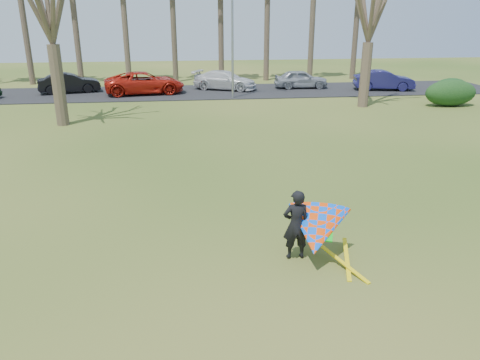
{
  "coord_description": "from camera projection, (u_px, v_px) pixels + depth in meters",
  "views": [
    {
      "loc": [
        -1.61,
        -10.81,
        5.74
      ],
      "look_at": [
        0.0,
        2.0,
        1.1
      ],
      "focal_mm": 35.0,
      "sensor_mm": 36.0,
      "label": 1
    }
  ],
  "objects": [
    {
      "name": "streetlight",
      "position": [
        235.0,
        32.0,
        31.5
      ],
      "size": [
        2.28,
        0.18,
        8.0
      ],
      "color": "gray",
      "rests_on": "ground"
    },
    {
      "name": "hedge_far",
      "position": [
        451.0,
        89.0,
        32.39
      ],
      "size": [
        2.66,
        1.25,
        1.48
      ],
      "primitive_type": "ellipsoid",
      "color": "#123316",
      "rests_on": "ground"
    },
    {
      "name": "car_5",
      "position": [
        384.0,
        80.0,
        36.05
      ],
      "size": [
        4.74,
        2.44,
        1.49
      ],
      "primitive_type": "imported",
      "rotation": [
        0.0,
        0.0,
        1.37
      ],
      "color": "navy",
      "rests_on": "parking_strip"
    },
    {
      "name": "parking_strip",
      "position": [
        202.0,
        92.0,
        35.55
      ],
      "size": [
        46.0,
        7.0,
        0.06
      ],
      "primitive_type": "cube",
      "color": "black",
      "rests_on": "ground"
    },
    {
      "name": "car_4",
      "position": [
        301.0,
        79.0,
        36.97
      ],
      "size": [
        4.23,
        1.85,
        1.42
      ],
      "primitive_type": "imported",
      "rotation": [
        0.0,
        0.0,
        1.53
      ],
      "color": "#92979F",
      "rests_on": "parking_strip"
    },
    {
      "name": "car_3",
      "position": [
        225.0,
        80.0,
        36.26
      ],
      "size": [
        5.31,
        3.88,
        1.43
      ],
      "primitive_type": "imported",
      "rotation": [
        0.0,
        0.0,
        1.14
      ],
      "color": "silver",
      "rests_on": "parking_strip"
    },
    {
      "name": "car_1",
      "position": [
        69.0,
        83.0,
        34.8
      ],
      "size": [
        4.64,
        2.58,
        1.45
      ],
      "primitive_type": "imported",
      "rotation": [
        0.0,
        0.0,
        1.82
      ],
      "color": "black",
      "rests_on": "parking_strip"
    },
    {
      "name": "car_2",
      "position": [
        145.0,
        83.0,
        34.32
      ],
      "size": [
        6.1,
        3.5,
        1.6
      ],
      "primitive_type": "imported",
      "rotation": [
        0.0,
        0.0,
        1.72
      ],
      "color": "#B31A0E",
      "rests_on": "parking_strip"
    },
    {
      "name": "hedge_near",
      "position": [
        451.0,
        93.0,
        30.09
      ],
      "size": [
        3.39,
        1.54,
        1.7
      ],
      "primitive_type": "ellipsoid",
      "color": "#153714",
      "rests_on": "ground"
    },
    {
      "name": "kite_flyer",
      "position": [
        314.0,
        229.0,
        11.17
      ],
      "size": [
        2.13,
        2.39,
        2.02
      ],
      "color": "black",
      "rests_on": "ground"
    },
    {
      "name": "ground",
      "position": [
        250.0,
        245.0,
        12.22
      ],
      "size": [
        100.0,
        100.0,
        0.0
      ],
      "primitive_type": "plane",
      "color": "#1F4A10",
      "rests_on": "ground"
    }
  ]
}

